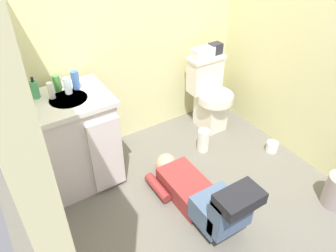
% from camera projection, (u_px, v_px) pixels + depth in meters
% --- Properties ---
extents(ground_plane, '(2.76, 3.01, 0.04)m').
position_uv_depth(ground_plane, '(192.00, 194.00, 2.77)').
color(ground_plane, '#666259').
extents(wall_back, '(2.42, 0.08, 2.40)m').
position_uv_depth(wall_back, '(125.00, 16.00, 2.76)').
color(wall_back, beige).
rests_on(wall_back, ground_plane).
extents(wall_left, '(0.08, 2.01, 2.40)m').
position_uv_depth(wall_left, '(1.00, 117.00, 1.54)').
color(wall_left, beige).
rests_on(wall_left, ground_plane).
extents(wall_right, '(0.08, 2.01, 2.40)m').
position_uv_depth(wall_right, '(320.00, 26.00, 2.56)').
color(wall_right, beige).
rests_on(wall_right, ground_plane).
extents(toilet, '(0.36, 0.46, 0.75)m').
position_uv_depth(toilet, '(209.00, 95.00, 3.34)').
color(toilet, silver).
rests_on(toilet, ground_plane).
extents(vanity_cabinet, '(0.60, 0.53, 0.82)m').
position_uv_depth(vanity_cabinet, '(77.00, 140.00, 2.65)').
color(vanity_cabinet, silver).
rests_on(vanity_cabinet, ground_plane).
extents(faucet, '(0.02, 0.02, 0.10)m').
position_uv_depth(faucet, '(60.00, 84.00, 2.49)').
color(faucet, silver).
rests_on(faucet, vanity_cabinet).
extents(person_plumber, '(0.39, 1.06, 0.52)m').
position_uv_depth(person_plumber, '(201.00, 195.00, 2.50)').
color(person_plumber, maroon).
rests_on(person_plumber, ground_plane).
extents(tissue_box, '(0.22, 0.11, 0.10)m').
position_uv_depth(tissue_box, '(203.00, 53.00, 3.13)').
color(tissue_box, silver).
rests_on(tissue_box, toilet).
extents(toiletry_bag, '(0.12, 0.09, 0.11)m').
position_uv_depth(toiletry_bag, '(215.00, 49.00, 3.19)').
color(toiletry_bag, '#26262D').
rests_on(toiletry_bag, toilet).
extents(soap_dispenser, '(0.06, 0.06, 0.17)m').
position_uv_depth(soap_dispenser, '(35.00, 89.00, 2.38)').
color(soap_dispenser, '#469E62').
rests_on(soap_dispenser, vanity_cabinet).
extents(bottle_white, '(0.05, 0.05, 0.13)m').
position_uv_depth(bottle_white, '(51.00, 90.00, 2.38)').
color(bottle_white, white).
rests_on(bottle_white, vanity_cabinet).
extents(bottle_green, '(0.05, 0.05, 0.13)m').
position_uv_depth(bottle_green, '(57.00, 83.00, 2.46)').
color(bottle_green, '#4E9F46').
rests_on(bottle_green, vanity_cabinet).
extents(bottle_clear, '(0.05, 0.05, 0.12)m').
position_uv_depth(bottle_clear, '(68.00, 86.00, 2.44)').
color(bottle_clear, silver).
rests_on(bottle_clear, vanity_cabinet).
extents(bottle_blue, '(0.06, 0.06, 0.14)m').
position_uv_depth(bottle_blue, '(75.00, 80.00, 2.49)').
color(bottle_blue, '#3F6AB5').
rests_on(bottle_blue, vanity_cabinet).
extents(paper_towel_roll, '(0.11, 0.11, 0.23)m').
position_uv_depth(paper_towel_roll, '(203.00, 140.00, 3.14)').
color(paper_towel_roll, white).
rests_on(paper_towel_roll, ground_plane).
extents(toilet_paper_roll, '(0.11, 0.11, 0.10)m').
position_uv_depth(toilet_paper_roll, '(272.00, 147.00, 3.17)').
color(toilet_paper_roll, white).
rests_on(toilet_paper_roll, ground_plane).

